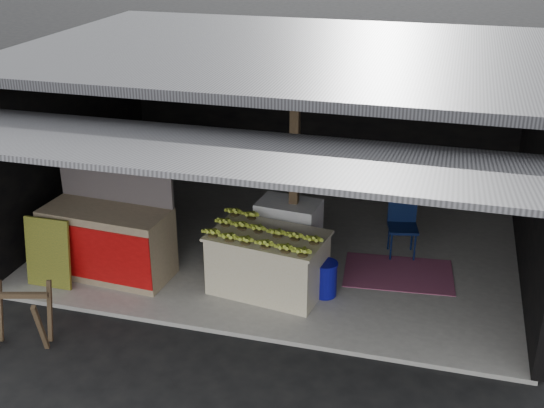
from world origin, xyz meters
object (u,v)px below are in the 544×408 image
(banana_table, at_px, (268,262))
(white_crate, at_px, (288,233))
(sawhorse, at_px, (19,313))
(neighbor_stall, at_px, (108,239))
(water_barrel, at_px, (325,280))
(plastic_chair, at_px, (403,220))

(banana_table, distance_m, white_crate, 0.82)
(banana_table, xyz_separation_m, sawhorse, (-2.47, -1.90, -0.02))
(banana_table, xyz_separation_m, neighbor_stall, (-2.24, -0.15, 0.12))
(banana_table, relative_size, water_barrel, 3.58)
(white_crate, height_order, water_barrel, white_crate)
(banana_table, xyz_separation_m, white_crate, (0.07, 0.81, 0.06))
(neighbor_stall, bearing_deg, water_barrel, 8.06)
(water_barrel, bearing_deg, white_crate, 132.84)
(water_barrel, relative_size, plastic_chair, 0.51)
(banana_table, distance_m, neighbor_stall, 2.24)
(sawhorse, bearing_deg, water_barrel, 16.12)
(sawhorse, xyz_separation_m, water_barrel, (3.23, 1.98, -0.17))
(sawhorse, distance_m, plastic_chair, 5.34)
(plastic_chair, bearing_deg, sawhorse, -151.33)
(white_crate, bearing_deg, plastic_chair, 32.04)
(plastic_chair, bearing_deg, banana_table, -147.45)
(water_barrel, bearing_deg, sawhorse, -148.49)
(neighbor_stall, height_order, sawhorse, neighbor_stall)
(banana_table, bearing_deg, neighbor_stall, -168.04)
(water_barrel, height_order, plastic_chair, plastic_chair)
(sawhorse, bearing_deg, neighbor_stall, 67.08)
(white_crate, bearing_deg, neighbor_stall, -151.47)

